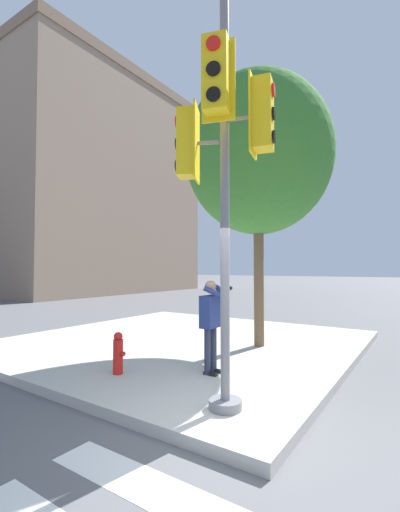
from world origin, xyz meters
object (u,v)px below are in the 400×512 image
object	(u,v)px
person_photographer	(211,318)
fire_hydrant	(118,353)
traffic_signal_pole	(223,150)
street_tree	(258,155)

from	to	relation	value
person_photographer	fire_hydrant	world-z (taller)	person_photographer
traffic_signal_pole	street_tree	world-z (taller)	street_tree
traffic_signal_pole	person_photographer	xyz separation A→B (m)	(1.30, 0.99, -2.38)
traffic_signal_pole	fire_hydrant	world-z (taller)	traffic_signal_pole
traffic_signal_pole	street_tree	size ratio (longest dim) A/B	0.88
traffic_signal_pole	fire_hydrant	xyz separation A→B (m)	(0.38, 2.31, -2.98)
street_tree	fire_hydrant	xyz separation A→B (m)	(-3.32, 1.14, -4.17)
traffic_signal_pole	street_tree	xyz separation A→B (m)	(3.70, 1.16, 1.19)
traffic_signal_pole	person_photographer	size ratio (longest dim) A/B	3.55
traffic_signal_pole	street_tree	distance (m)	4.06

